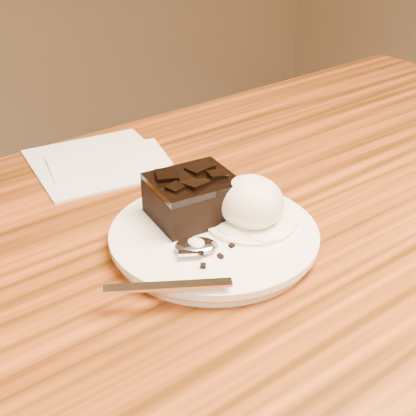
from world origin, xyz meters
TOP-DOWN VIEW (x-y plane):
  - plate at (-0.10, 0.06)m, footprint 0.21×0.21m
  - brownie at (-0.10, 0.10)m, footprint 0.09×0.09m
  - ice_cream_scoop at (-0.06, 0.05)m, footprint 0.07×0.07m
  - melt_puddle at (-0.06, 0.05)m, footprint 0.10×0.10m
  - spoon at (-0.14, 0.04)m, footprint 0.16×0.12m
  - napkin at (-0.10, 0.30)m, footprint 0.19×0.19m
  - crumb_a at (-0.15, 0.01)m, footprint 0.01×0.01m
  - crumb_b at (-0.11, 0.03)m, footprint 0.01×0.01m
  - crumb_c at (-0.13, 0.02)m, footprint 0.00×0.01m
  - crumb_d at (-0.06, 0.02)m, footprint 0.01×0.01m

SIDE VIEW (x-z plane):
  - napkin at x=-0.10m, z-range 0.75..0.76m
  - plate at x=-0.10m, z-range 0.75..0.77m
  - melt_puddle at x=-0.06m, z-range 0.77..0.77m
  - crumb_b at x=-0.11m, z-range 0.77..0.77m
  - crumb_a at x=-0.15m, z-range 0.77..0.77m
  - crumb_c at x=-0.13m, z-range 0.77..0.77m
  - crumb_d at x=-0.06m, z-range 0.77..0.77m
  - spoon at x=-0.14m, z-range 0.77..0.78m
  - brownie at x=-0.10m, z-range 0.77..0.81m
  - ice_cream_scoop at x=-0.06m, z-range 0.76..0.82m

